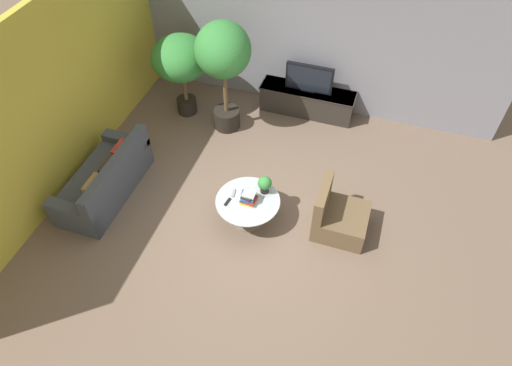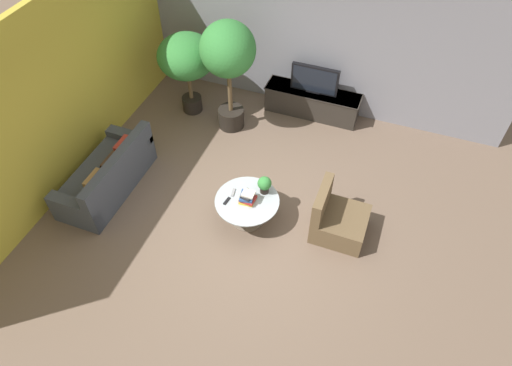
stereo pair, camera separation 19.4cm
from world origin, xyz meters
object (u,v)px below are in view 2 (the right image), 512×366
at_px(television, 315,80).
at_px(potted_palm_tall, 187,59).
at_px(media_console, 312,102).
at_px(potted_palm_corner, 228,56).
at_px(couch_by_wall, 108,176).
at_px(potted_plant_tabletop, 265,184).
at_px(armchair_wicker, 337,220).
at_px(coffee_table, 247,206).

bearing_deg(television, potted_palm_tall, -162.16).
xyz_separation_m(media_console, potted_palm_corner, (-1.35, -0.90, 1.25)).
bearing_deg(couch_by_wall, potted_plant_tabletop, 100.06).
distance_m(television, armchair_wicker, 2.97).
bearing_deg(coffee_table, potted_palm_corner, 119.05).
bearing_deg(media_console, couch_by_wall, -129.98).
xyz_separation_m(television, coffee_table, (-0.22, -2.95, -0.49)).
relative_size(television, couch_by_wall, 0.49).
bearing_deg(potted_palm_tall, media_console, 17.88).
distance_m(couch_by_wall, potted_plant_tabletop, 2.68).
distance_m(media_console, television, 0.53).
bearing_deg(coffee_table, media_console, 85.77).
bearing_deg(armchair_wicker, potted_palm_corner, 54.71).
xyz_separation_m(armchair_wicker, potted_palm_tall, (-3.44, 1.95, 0.91)).
bearing_deg(potted_palm_corner, couch_by_wall, -119.83).
xyz_separation_m(television, potted_plant_tabletop, (-0.03, -2.69, -0.18)).
bearing_deg(potted_palm_corner, armchair_wicker, -35.29).
xyz_separation_m(television, potted_palm_corner, (-1.35, -0.90, 0.73)).
distance_m(media_console, couch_by_wall, 4.11).
height_order(media_console, couch_by_wall, couch_by_wall).
bearing_deg(couch_by_wall, coffee_table, 94.79).
relative_size(potted_palm_tall, potted_palm_corner, 0.76).
xyz_separation_m(coffee_table, potted_plant_tabletop, (0.19, 0.26, 0.31)).
relative_size(television, coffee_table, 0.90).
height_order(television, couch_by_wall, television).
height_order(television, potted_palm_corner, potted_palm_corner).
bearing_deg(potted_plant_tabletop, television, 89.40).
xyz_separation_m(television, armchair_wicker, (1.16, -2.68, -0.53)).
height_order(media_console, potted_plant_tabletop, potted_plant_tabletop).
height_order(potted_palm_corner, potted_plant_tabletop, potted_palm_corner).
bearing_deg(television, media_console, 90.00).
distance_m(potted_palm_tall, potted_plant_tabletop, 3.03).
relative_size(coffee_table, potted_palm_tall, 0.61).
distance_m(coffee_table, potted_palm_tall, 3.14).
bearing_deg(media_console, potted_palm_tall, -162.12).
distance_m(media_console, coffee_table, 2.96).
bearing_deg(couch_by_wall, media_console, 140.02).
distance_m(couch_by_wall, armchair_wicker, 3.84).
bearing_deg(potted_palm_tall, television, 17.84).
xyz_separation_m(media_console, couch_by_wall, (-2.64, -3.15, 0.01)).
bearing_deg(potted_palm_tall, couch_by_wall, -98.64).
bearing_deg(armchair_wicker, television, 23.46).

